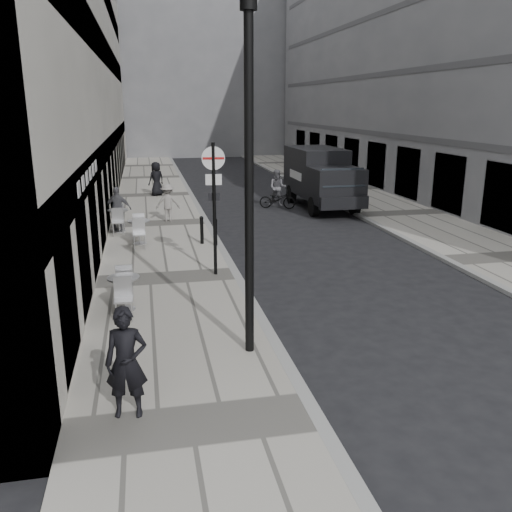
{
  "coord_description": "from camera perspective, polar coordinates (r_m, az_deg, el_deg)",
  "views": [
    {
      "loc": [
        -2.52,
        -4.81,
        4.96
      ],
      "look_at": [
        0.04,
        7.61,
        1.4
      ],
      "focal_mm": 38.0,
      "sensor_mm": 36.0,
      "label": 1
    }
  ],
  "objects": [
    {
      "name": "cafe_table_near",
      "position": [
        13.49,
        -13.71,
        -3.53
      ],
      "size": [
        0.77,
        1.74,
        0.99
      ],
      "color": "#ADACAF",
      "rests_on": "sidewalk"
    },
    {
      "name": "pedestrian_a",
      "position": [
        21.98,
        -14.34,
        4.81
      ],
      "size": [
        1.08,
        0.57,
        1.76
      ],
      "primitive_type": "imported",
      "rotation": [
        0.0,
        0.0,
        3.0
      ],
      "color": "#55555A",
      "rests_on": "sidewalk"
    },
    {
      "name": "building_right",
      "position": [
        34.02,
        19.17,
        23.4
      ],
      "size": [
        6.0,
        45.0,
        20.0
      ],
      "primitive_type": "cube",
      "color": "gray",
      "rests_on": "ground"
    },
    {
      "name": "panel_van",
      "position": [
        27.12,
        6.81,
        8.48
      ],
      "size": [
        2.32,
        6.11,
        2.87
      ],
      "rotation": [
        0.0,
        0.0,
        0.01
      ],
      "color": "black",
      "rests_on": "ground"
    },
    {
      "name": "walking_man",
      "position": [
        8.92,
        -13.49,
        -10.87
      ],
      "size": [
        0.72,
        0.52,
        1.83
      ],
      "primitive_type": "imported",
      "rotation": [
        0.0,
        0.0,
        -0.12
      ],
      "color": "black",
      "rests_on": "sidewalk"
    },
    {
      "name": "cyclist",
      "position": [
        26.71,
        2.28,
        6.59
      ],
      "size": [
        1.88,
        1.25,
        1.91
      ],
      "rotation": [
        0.0,
        0.0,
        -0.39
      ],
      "color": "black",
      "rests_on": "ground"
    },
    {
      "name": "bollard_near",
      "position": [
        19.5,
        -5.72,
        2.65
      ],
      "size": [
        0.12,
        0.12,
        0.94
      ],
      "primitive_type": "cylinder",
      "color": "black",
      "rests_on": "sidewalk"
    },
    {
      "name": "building_left",
      "position": [
        29.79,
        -19.84,
        22.62
      ],
      "size": [
        4.0,
        45.0,
        18.0
      ],
      "primitive_type": "cube",
      "color": "beige",
      "rests_on": "ground"
    },
    {
      "name": "building_far",
      "position": [
        61.24,
        -8.42,
        21.18
      ],
      "size": [
        24.0,
        16.0,
        22.0
      ],
      "primitive_type": "cube",
      "color": "gray",
      "rests_on": "ground"
    },
    {
      "name": "cafe_table_far",
      "position": [
        19.81,
        -12.2,
        2.7
      ],
      "size": [
        0.79,
        1.78,
        1.01
      ],
      "color": "silver",
      "rests_on": "sidewalk"
    },
    {
      "name": "cafe_table_mid",
      "position": [
        21.94,
        -14.28,
        3.83
      ],
      "size": [
        0.8,
        1.8,
        1.02
      ],
      "color": "#B7B7B9",
      "rests_on": "sidewalk"
    },
    {
      "name": "pedestrian_b",
      "position": [
        23.5,
        -9.28,
        5.58
      ],
      "size": [
        1.08,
        0.68,
        1.6
      ],
      "primitive_type": "imported",
      "rotation": [
        0.0,
        0.0,
        3.06
      ],
      "color": "gray",
      "rests_on": "sidewalk"
    },
    {
      "name": "lamppost",
      "position": [
        10.19,
        -0.74,
        9.67
      ],
      "size": [
        0.31,
        0.31,
        6.78
      ],
      "color": "black",
      "rests_on": "sidewalk"
    },
    {
      "name": "bollard_far",
      "position": [
        19.23,
        -4.28,
        2.45
      ],
      "size": [
        0.12,
        0.12,
        0.91
      ],
      "primitive_type": "cylinder",
      "color": "black",
      "rests_on": "sidewalk"
    },
    {
      "name": "sign_post",
      "position": [
        15.51,
        -4.45,
        6.77
      ],
      "size": [
        0.66,
        0.14,
        3.82
      ],
      "rotation": [
        0.0,
        0.0,
        -0.11
      ],
      "color": "black",
      "rests_on": "sidewalk"
    },
    {
      "name": "pedestrian_c",
      "position": [
        30.37,
        -10.44,
        8.0
      ],
      "size": [
        1.07,
        0.95,
        1.83
      ],
      "primitive_type": "imported",
      "rotation": [
        0.0,
        0.0,
        3.66
      ],
      "color": "black",
      "rests_on": "sidewalk"
    },
    {
      "name": "sidewalk",
      "position": [
        23.33,
        -10.14,
        3.31
      ],
      "size": [
        4.0,
        60.0,
        0.12
      ],
      "primitive_type": "cube",
      "color": "#AAA499",
      "rests_on": "ground"
    },
    {
      "name": "far_sidewalk",
      "position": [
        26.02,
        14.9,
        4.29
      ],
      "size": [
        4.0,
        60.0,
        0.12
      ],
      "primitive_type": "cube",
      "color": "#AAA499",
      "rests_on": "ground"
    }
  ]
}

